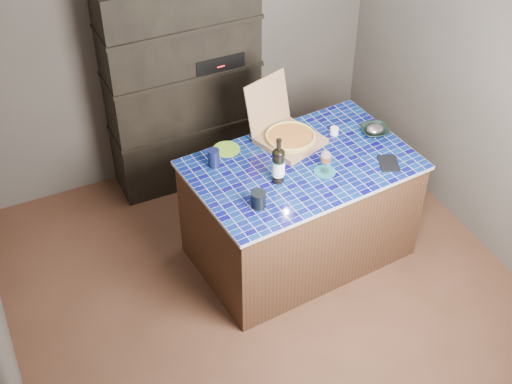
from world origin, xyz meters
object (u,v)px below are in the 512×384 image
kitchen_island (300,209)px  wine_glass (326,158)px  pizza_box (288,135)px  dvd_case (389,163)px  bowl (375,131)px  mead_bottle (278,165)px

kitchen_island → wine_glass: 0.57m
pizza_box → dvd_case: bearing=-64.9°
wine_glass → dvd_case: 0.47m
kitchen_island → pizza_box: size_ratio=2.84×
kitchen_island → pizza_box: (0.03, 0.27, 0.48)m
wine_glass → kitchen_island: bearing=122.9°
kitchen_island → bowl: 0.79m
kitchen_island → dvd_case: bearing=-31.0°
pizza_box → mead_bottle: bearing=-144.3°
mead_bottle → dvd_case: 0.80m
bowl → wine_glass: bearing=-156.5°
pizza_box → dvd_case: (0.51, -0.53, -0.05)m
wine_glass → bowl: (0.55, 0.24, -0.10)m
kitchen_island → dvd_case: (0.54, -0.26, 0.43)m
wine_glass → dvd_case: size_ratio=0.95×
pizza_box → bowl: pizza_box is taller
kitchen_island → dvd_case: dvd_case is taller
kitchen_island → wine_glass: wine_glass is taller
dvd_case → bowl: size_ratio=0.90×
mead_bottle → bowl: mead_bottle is taller
pizza_box → mead_bottle: pizza_box is taller
mead_bottle → wine_glass: 0.34m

